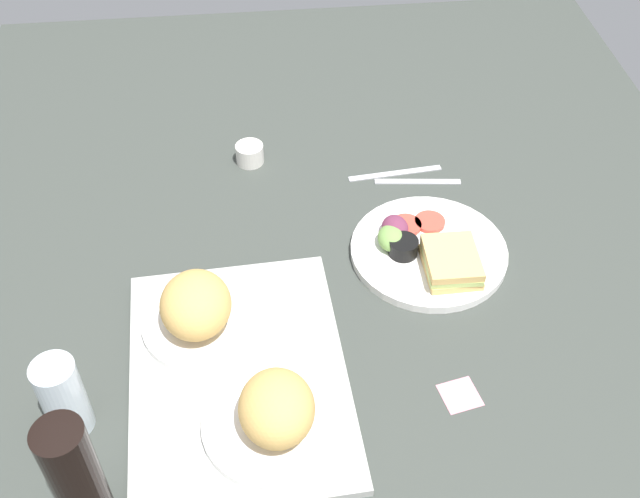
{
  "coord_description": "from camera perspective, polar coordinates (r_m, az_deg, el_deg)",
  "views": [
    {
      "loc": [
        -91.93,
        12.89,
        98.68
      ],
      "look_at": [
        2.0,
        3.0,
        4.0
      ],
      "focal_mm": 43.31,
      "sensor_mm": 36.0,
      "label": 1
    }
  ],
  "objects": [
    {
      "name": "soda_bottle",
      "position": [
        1.04,
        -17.51,
        -15.95
      ],
      "size": [
        6.4,
        6.4,
        21.62
      ],
      "primitive_type": "cylinder",
      "color": "black",
      "rests_on": "ground_plane"
    },
    {
      "name": "drinking_glass",
      "position": [
        1.17,
        -18.45,
        -10.34
      ],
      "size": [
        6.3,
        6.3,
        13.79
      ],
      "primitive_type": "cylinder",
      "color": "silver",
      "rests_on": "ground_plane"
    },
    {
      "name": "plate_with_salad",
      "position": [
        1.38,
        7.95,
        -0.11
      ],
      "size": [
        27.96,
        27.96,
        5.4
      ],
      "color": "white",
      "rests_on": "ground_plane"
    },
    {
      "name": "sticky_note",
      "position": [
        1.21,
        10.3,
        -10.57
      ],
      "size": [
        6.64,
        6.64,
        0.12
      ],
      "primitive_type": "cube",
      "rotation": [
        0.0,
        0.0,
        0.21
      ],
      "color": "pink",
      "rests_on": "ground_plane"
    },
    {
      "name": "knife",
      "position": [
        1.56,
        5.57,
        5.62
      ],
      "size": [
        3.23,
        19.05,
        0.5
      ],
      "primitive_type": "cube",
      "rotation": [
        0.0,
        0.0,
        1.67
      ],
      "color": "#B7B7BC",
      "rests_on": "ground_plane"
    },
    {
      "name": "espresso_cup",
      "position": [
        1.58,
        -5.21,
        7.03
      ],
      "size": [
        5.6,
        5.6,
        4.0
      ],
      "primitive_type": "cylinder",
      "color": "silver",
      "rests_on": "ground_plane"
    },
    {
      "name": "bread_plate_far",
      "position": [
        1.23,
        -8.95,
        -4.47
      ],
      "size": [
        20.26,
        20.26,
        10.26
      ],
      "color": "white",
      "rests_on": "serving_tray"
    },
    {
      "name": "serving_tray",
      "position": [
        1.21,
        -6.03,
        -9.24
      ],
      "size": [
        46.72,
        35.38,
        1.6
      ],
      "primitive_type": "cube",
      "rotation": [
        0.0,
        0.0,
        0.05
      ],
      "color": "#B2B2AD",
      "rests_on": "ground_plane"
    },
    {
      "name": "fork",
      "position": [
        1.54,
        7.23,
        5.0
      ],
      "size": [
        3.26,
        17.05,
        0.5
      ],
      "primitive_type": "cube",
      "rotation": [
        0.0,
        0.0,
        1.46
      ],
      "color": "#B7B7BC",
      "rests_on": "ground_plane"
    },
    {
      "name": "bread_plate_near",
      "position": [
        1.11,
        -3.27,
        -12.03
      ],
      "size": [
        21.16,
        21.16,
        9.91
      ],
      "color": "white",
      "rests_on": "serving_tray"
    },
    {
      "name": "ground_plane",
      "position": [
        1.37,
        1.34,
        -2.13
      ],
      "size": [
        190.0,
        150.0,
        3.0
      ],
      "primitive_type": "cube",
      "color": "#383D38"
    }
  ]
}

